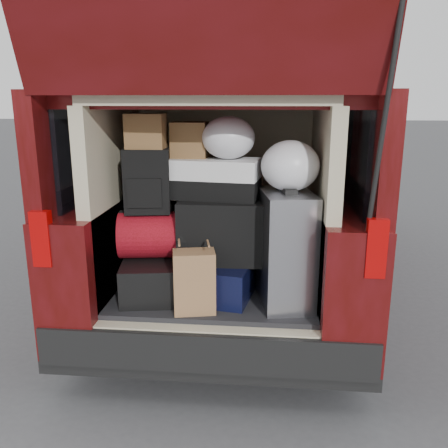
# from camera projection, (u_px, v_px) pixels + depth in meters

# --- Properties ---
(ground) EXTENTS (80.00, 80.00, 0.00)m
(ground) POSITION_uv_depth(u_px,v_px,m) (213.00, 382.00, 3.00)
(ground) COLOR #3B3B3E
(ground) RESTS_ON ground
(minivan) EXTENTS (1.90, 5.35, 2.77)m
(minivan) POSITION_uv_depth(u_px,v_px,m) (235.00, 188.00, 4.55)
(minivan) COLOR black
(minivan) RESTS_ON ground
(load_floor) EXTENTS (1.24, 1.05, 0.55)m
(load_floor) POSITION_uv_depth(u_px,v_px,m) (217.00, 322.00, 3.19)
(load_floor) COLOR black
(load_floor) RESTS_ON ground
(black_hardshell) EXTENTS (0.50, 0.63, 0.23)m
(black_hardshell) POSITION_uv_depth(u_px,v_px,m) (158.00, 274.00, 2.98)
(black_hardshell) COLOR black
(black_hardshell) RESTS_ON load_floor
(navy_hardshell) EXTENTS (0.49, 0.56, 0.22)m
(navy_hardshell) POSITION_uv_depth(u_px,v_px,m) (219.00, 277.00, 2.95)
(navy_hardshell) COLOR black
(navy_hardshell) RESTS_ON load_floor
(silver_roller) EXTENTS (0.35, 0.49, 0.67)m
(silver_roller) POSITION_uv_depth(u_px,v_px,m) (286.00, 248.00, 2.77)
(silver_roller) COLOR white
(silver_roller) RESTS_ON load_floor
(kraft_bag) EXTENTS (0.26, 0.19, 0.36)m
(kraft_bag) POSITION_uv_depth(u_px,v_px,m) (194.00, 282.00, 2.68)
(kraft_bag) COLOR olive
(kraft_bag) RESTS_ON load_floor
(red_duffel) EXTENTS (0.48, 0.35, 0.29)m
(red_duffel) POSITION_uv_depth(u_px,v_px,m) (156.00, 235.00, 2.92)
(red_duffel) COLOR maroon
(red_duffel) RESTS_ON black_hardshell
(black_soft_case) EXTENTS (0.53, 0.33, 0.38)m
(black_soft_case) POSITION_uv_depth(u_px,v_px,m) (223.00, 230.00, 2.89)
(black_soft_case) COLOR black
(black_soft_case) RESTS_ON navy_hardshell
(backpack) EXTENTS (0.29, 0.20, 0.38)m
(backpack) POSITION_uv_depth(u_px,v_px,m) (147.00, 181.00, 2.83)
(backpack) COLOR black
(backpack) RESTS_ON red_duffel
(twotone_duffel) EXTENTS (0.56, 0.34, 0.24)m
(twotone_duffel) POSITION_uv_depth(u_px,v_px,m) (215.00, 178.00, 2.88)
(twotone_duffel) COLOR white
(twotone_duffel) RESTS_ON black_soft_case
(grocery_sack_lower) EXTENTS (0.23, 0.19, 0.20)m
(grocery_sack_lower) POSITION_uv_depth(u_px,v_px,m) (146.00, 131.00, 2.78)
(grocery_sack_lower) COLOR brown
(grocery_sack_lower) RESTS_ON backpack
(grocery_sack_upper) EXTENTS (0.22, 0.18, 0.21)m
(grocery_sack_upper) POSITION_uv_depth(u_px,v_px,m) (190.00, 140.00, 2.89)
(grocery_sack_upper) COLOR brown
(grocery_sack_upper) RESTS_ON twotone_duffel
(plastic_bag_center) EXTENTS (0.37, 0.35, 0.25)m
(plastic_bag_center) POSITION_uv_depth(u_px,v_px,m) (228.00, 138.00, 2.80)
(plastic_bag_center) COLOR white
(plastic_bag_center) RESTS_ON twotone_duffel
(plastic_bag_right) EXTENTS (0.39, 0.37, 0.29)m
(plastic_bag_right) POSITION_uv_depth(u_px,v_px,m) (290.00, 166.00, 2.68)
(plastic_bag_right) COLOR white
(plastic_bag_right) RESTS_ON silver_roller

